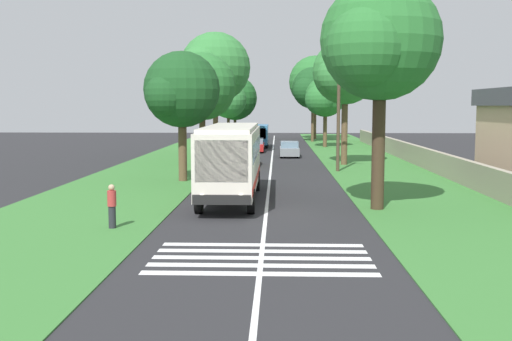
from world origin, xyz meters
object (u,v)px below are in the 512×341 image
Objects in this scene: trailing_car_0 at (247,157)px; utility_pole at (338,114)px; roadside_tree_left_2 at (181,91)px; roadside_tree_left_0 at (213,70)px; pedestrian at (112,206)px; roadside_tree_left_4 at (234,99)px; trailing_car_1 at (289,150)px; roadside_tree_right_1 at (312,89)px; roadside_tree_right_2 at (344,74)px; roadside_tree_left_3 at (200,89)px; trailing_car_2 at (255,145)px; roadside_tree_right_3 at (314,83)px; coach_bus at (232,157)px; trailing_minibus_0 at (259,134)px; roadside_tree_right_4 at (377,45)px; roadside_tree_right_0 at (324,98)px; roadside_tree_left_1 at (228,101)px.

utility_pole is at bearing -123.51° from trailing_car_0.
utility_pole is at bearing -60.07° from roadside_tree_left_2.
pedestrian is at bearing 179.72° from roadside_tree_left_0.
roadside_tree_left_0 reaches higher than roadside_tree_left_4.
roadside_tree_left_2 is (-18.69, 7.10, 4.92)m from trailing_car_1.
roadside_tree_right_1 is 31.36m from roadside_tree_right_2.
roadside_tree_left_0 reaches higher than roadside_tree_right_2.
roadside_tree_right_2 is at bearing -89.52° from roadside_tree_left_3.
trailing_car_2 is 0.37× the size of roadside_tree_right_3.
roadside_tree_right_1 reaches higher than coach_bus.
trailing_car_1 is at bearing -165.81° from trailing_minibus_0.
roadside_tree_right_2 is (-7.75, -4.08, 6.54)m from trailing_car_1.
roadside_tree_right_4 is (-20.98, 0.77, 0.20)m from roadside_tree_right_2.
trailing_car_0 is at bearing 169.05° from roadside_tree_right_3.
roadside_tree_left_2 is 49.98m from roadside_tree_left_4.
pedestrian is at bearing 156.04° from roadside_tree_right_2.
trailing_minibus_0 is at bearing -5.14° from pedestrian.
utility_pole is 4.66× the size of pedestrian.
roadside_tree_right_1 is at bearing -10.61° from pedestrian.
trailing_car_2 is 0.54× the size of roadside_tree_left_2.
roadside_tree_right_1 is 0.83× the size of roadside_tree_right_3.
trailing_car_0 is at bearing 167.93° from roadside_tree_right_1.
roadside_tree_right_1 reaches higher than trailing_minibus_0.
roadside_tree_right_1 is 1.22× the size of utility_pole.
trailing_car_2 is 7.14m from trailing_minibus_0.
coach_bus is at bearing 179.78° from trailing_minibus_0.
utility_pole is at bearing 177.99° from roadside_tree_right_0.
roadside_tree_right_3 reaches higher than roadside_tree_left_2.
roadside_tree_left_4 is (31.29, 7.37, 4.95)m from trailing_car_1.
roadside_tree_right_1 is at bearing -20.49° from trailing_car_2.
roadside_tree_left_4 reaches higher than roadside_tree_left_1.
roadside_tree_left_0 is at bearing -179.31° from roadside_tree_left_1.
trailing_car_2 is at bearing -5.89° from pedestrian.
roadside_tree_right_3 is at bearing -0.97° from utility_pole.
roadside_tree_left_1 is (22.00, 7.50, 4.60)m from trailing_car_1.
pedestrian is (-46.51, 4.19, -0.64)m from trailing_minibus_0.
roadside_tree_left_4 reaches higher than trailing_car_1.
roadside_tree_left_3 reaches higher than roadside_tree_right_0.
roadside_tree_left_0 reaches higher than roadside_tree_right_4.
trailing_car_2 is at bearing -171.08° from roadside_tree_left_4.
roadside_tree_left_3 is at bearing 151.62° from roadside_tree_right_0.
roadside_tree_left_3 is 0.92× the size of roadside_tree_right_1.
roadside_tree_left_2 is at bearing 173.03° from trailing_minibus_0.
roadside_tree_left_2 is 0.90× the size of roadside_tree_left_3.
roadside_tree_left_3 is 11.75m from utility_pole.
roadside_tree_left_3 is at bearing 161.41° from roadside_tree_right_1.
utility_pole is at bearing -26.20° from coach_bus.
pedestrian is (-4.92, 10.74, -6.50)m from roadside_tree_right_4.
roadside_tree_right_3 reaches higher than roadside_tree_right_2.
trailing_car_1 is at bearing 172.58° from roadside_tree_right_3.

